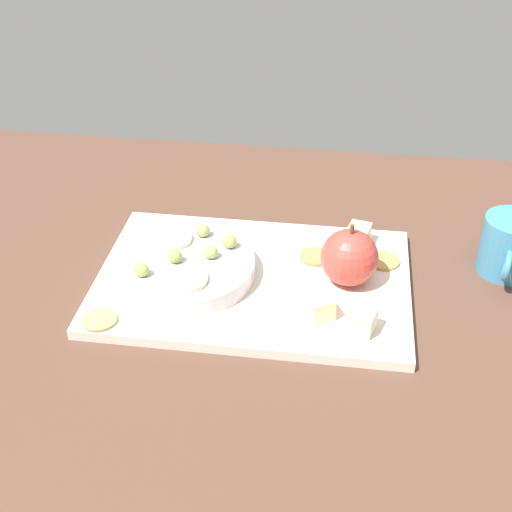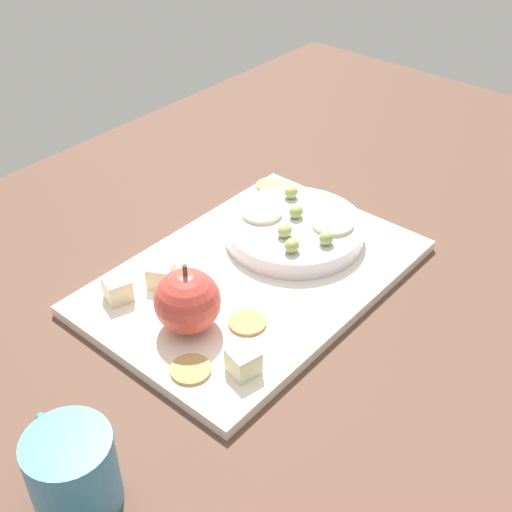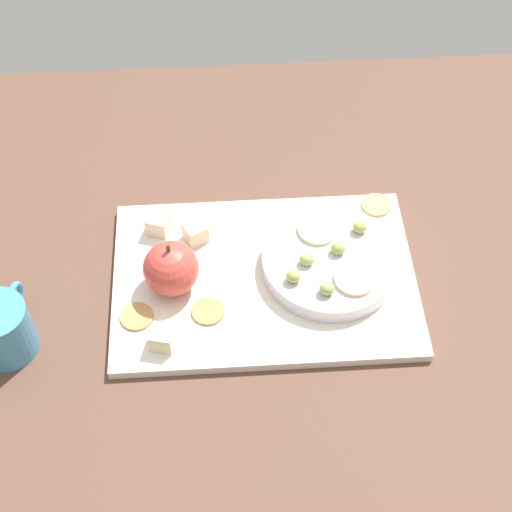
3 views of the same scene
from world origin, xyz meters
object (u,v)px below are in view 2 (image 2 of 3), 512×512
Objects in this scene: cheese_cube_2 at (161,275)px; cracker_1 at (271,185)px; serving_dish at (294,230)px; apple_slice_0 at (262,212)px; cracker_0 at (191,369)px; grape_3 at (291,192)px; cup at (73,471)px; platter at (255,276)px; grape_2 at (285,231)px; apple_slice_1 at (332,223)px; apple_whole at (187,301)px; grape_0 at (292,246)px; grape_1 at (326,238)px; cheese_cube_1 at (118,289)px; cracker_2 at (247,322)px; cheese_cube_0 at (243,362)px; grape_4 at (296,212)px.

cracker_1 is at bearing -170.14° from cheese_cube_2.
apple_slice_0 reaches higher than serving_dish.
cracker_0 is at bearing 14.30° from serving_dish.
grape_3 is (3.55, 6.36, 3.04)cm from cracker_1.
apple_slice_0 is 0.50× the size of cup.
grape_2 reaches higher than platter.
apple_slice_1 is at bearing 69.65° from cracker_1.
grape_2 is 0.37× the size of apple_slice_0.
grape_2 is at bearing -177.73° from apple_whole.
apple_whole reaches higher than apple_slice_1.
grape_3 is (-9.50, -7.56, -0.02)cm from grape_0.
grape_1 is at bearing 60.23° from grape_3.
cheese_cube_1 is 1.44× the size of grape_2.
apple_slice_0 is at bearing -144.78° from cracker_2.
apple_whole is 7.39cm from cracker_0.
apple_slice_1 is 43.68cm from cup.
cheese_cube_1 is at bearing -87.66° from cheese_cube_0.
cup is at bearing 12.04° from serving_dish.
cracker_0 is at bearing 1.56° from grape_1.
cheese_cube_0 is at bearing 29.09° from grape_3.
grape_2 is (-18.48, -9.54, 1.81)cm from cheese_cube_0.
grape_1 is (-16.26, 11.67, 1.86)cm from cheese_cube_2.
grape_4 is 0.18× the size of cup.
cup is at bearing 8.19° from grape_0.
grape_2 is 38.46cm from cup.
cheese_cube_0 is 1.44× the size of grape_4.
cheese_cube_0 is 29.85cm from grape_3.
cheese_cube_2 is (17.47, -5.94, 0.21)cm from serving_dish.
serving_dish is 4.25× the size of cracker_1.
grape_0 is at bearing 172.82° from apple_whole.
apple_slice_1 is (-1.52, 4.61, -0.56)cm from grape_4.
grape_1 is at bearing -178.46° from cracker_2.
cracker_0 is (25.05, 6.38, -0.98)cm from serving_dish.
cheese_cube_1 is at bearing -19.06° from serving_dish.
cracker_0 is 2.15× the size of grape_1.
platter is 7.46× the size of apple_slice_1.
cheese_cube_1 is 0.53× the size of apple_slice_0.
cheese_cube_1 is at bearing -7.99° from grape_3.
grape_3 is (-20.46, -10.12, 3.04)cm from cracker_2.
cracker_2 is (-1.36, 12.07, -1.20)cm from cheese_cube_2.
cracker_1 is at bearing -133.15° from grape_0.
cracker_0 is (16.40, 5.53, 0.88)cm from platter.
cracker_2 is at bearing 34.47° from cracker_1.
grape_1 is 0.18× the size of cup.
cracker_2 is 18.68cm from grape_4.
apple_slice_1 is at bearing 152.03° from grape_2.
apple_slice_1 is (-5.77, 3.06, -0.54)cm from grape_2.
cheese_cube_2 is 1.44× the size of grape_2.
platter is at bearing -166.29° from cup.
grape_3 is at bearing -159.57° from platter.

